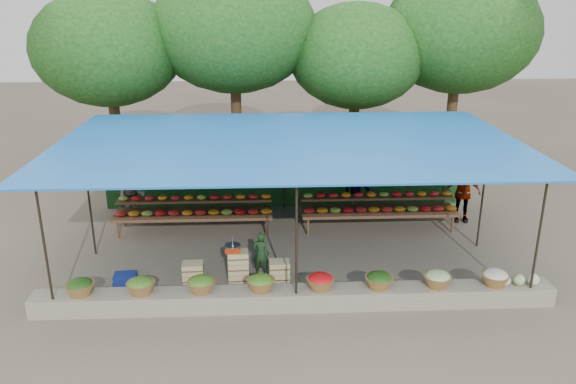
{
  "coord_description": "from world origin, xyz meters",
  "views": [
    {
      "loc": [
        -0.63,
        -12.82,
        6.03
      ],
      "look_at": [
        -0.02,
        0.2,
        1.47
      ],
      "focal_mm": 35.0,
      "sensor_mm": 36.0,
      "label": 1
    }
  ],
  "objects_px": {
    "weighing_scale": "(233,248)",
    "blue_crate_front": "(124,289)",
    "crate_counter": "(237,270)",
    "vendor_seated": "(261,254)",
    "blue_crate_back": "(125,280)"
  },
  "relations": [
    {
      "from": "crate_counter",
      "to": "blue_crate_back",
      "type": "distance_m",
      "value": 2.47
    },
    {
      "from": "crate_counter",
      "to": "weighing_scale",
      "type": "distance_m",
      "value": 0.55
    },
    {
      "from": "blue_crate_front",
      "to": "crate_counter",
      "type": "bearing_deg",
      "value": -13.34
    },
    {
      "from": "crate_counter",
      "to": "weighing_scale",
      "type": "relative_size",
      "value": 6.42
    },
    {
      "from": "weighing_scale",
      "to": "blue_crate_front",
      "type": "distance_m",
      "value": 2.46
    },
    {
      "from": "weighing_scale",
      "to": "blue_crate_back",
      "type": "height_order",
      "value": "weighing_scale"
    },
    {
      "from": "weighing_scale",
      "to": "blue_crate_front",
      "type": "xyz_separation_m",
      "value": [
        -2.31,
        -0.41,
        -0.73
      ]
    },
    {
      "from": "weighing_scale",
      "to": "blue_crate_front",
      "type": "height_order",
      "value": "weighing_scale"
    },
    {
      "from": "vendor_seated",
      "to": "blue_crate_front",
      "type": "xyz_separation_m",
      "value": [
        -2.92,
        -0.78,
        -0.4
      ]
    },
    {
      "from": "crate_counter",
      "to": "blue_crate_back",
      "type": "xyz_separation_m",
      "value": [
        -2.46,
        0.01,
        -0.17
      ]
    },
    {
      "from": "blue_crate_front",
      "to": "vendor_seated",
      "type": "bearing_deg",
      "value": -8.25
    },
    {
      "from": "weighing_scale",
      "to": "vendor_seated",
      "type": "height_order",
      "value": "weighing_scale"
    },
    {
      "from": "blue_crate_front",
      "to": "blue_crate_back",
      "type": "distance_m",
      "value": 0.43
    },
    {
      "from": "blue_crate_front",
      "to": "weighing_scale",
      "type": "bearing_deg",
      "value": -13.0
    },
    {
      "from": "crate_counter",
      "to": "blue_crate_back",
      "type": "height_order",
      "value": "crate_counter"
    }
  ]
}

